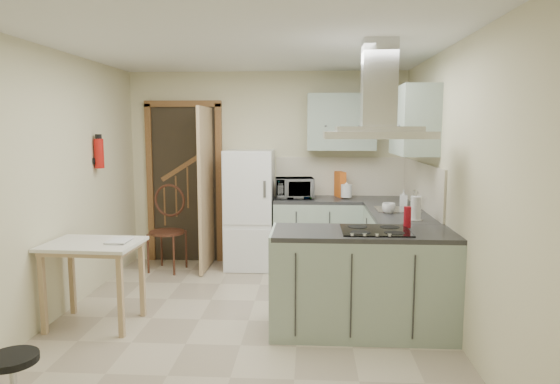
# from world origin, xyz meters

# --- Properties ---
(floor) EXTENTS (4.20, 4.20, 0.00)m
(floor) POSITION_xyz_m (0.00, 0.00, 0.00)
(floor) COLOR #BAAA90
(floor) RESTS_ON ground
(ceiling) EXTENTS (4.20, 4.20, 0.00)m
(ceiling) POSITION_xyz_m (0.00, 0.00, 2.50)
(ceiling) COLOR silver
(ceiling) RESTS_ON back_wall
(back_wall) EXTENTS (3.60, 0.00, 3.60)m
(back_wall) POSITION_xyz_m (0.00, 2.10, 1.25)
(back_wall) COLOR beige
(back_wall) RESTS_ON floor
(left_wall) EXTENTS (0.00, 4.20, 4.20)m
(left_wall) POSITION_xyz_m (-1.80, 0.00, 1.25)
(left_wall) COLOR beige
(left_wall) RESTS_ON floor
(right_wall) EXTENTS (0.00, 4.20, 4.20)m
(right_wall) POSITION_xyz_m (1.80, 0.00, 1.25)
(right_wall) COLOR beige
(right_wall) RESTS_ON floor
(doorway) EXTENTS (1.10, 0.12, 2.10)m
(doorway) POSITION_xyz_m (-1.10, 2.07, 1.05)
(doorway) COLOR brown
(doorway) RESTS_ON floor
(fridge) EXTENTS (0.60, 0.60, 1.50)m
(fridge) POSITION_xyz_m (-0.20, 1.80, 0.75)
(fridge) COLOR white
(fridge) RESTS_ON floor
(counter_back) EXTENTS (1.08, 0.60, 0.90)m
(counter_back) POSITION_xyz_m (0.66, 1.80, 0.45)
(counter_back) COLOR #9EB2A0
(counter_back) RESTS_ON floor
(counter_right) EXTENTS (0.60, 1.95, 0.90)m
(counter_right) POSITION_xyz_m (1.50, 1.12, 0.45)
(counter_right) COLOR #9EB2A0
(counter_right) RESTS_ON floor
(splashback) EXTENTS (1.68, 0.02, 0.50)m
(splashback) POSITION_xyz_m (0.96, 2.09, 1.15)
(splashback) COLOR beige
(splashback) RESTS_ON counter_back
(wall_cabinet_back) EXTENTS (0.85, 0.35, 0.70)m
(wall_cabinet_back) POSITION_xyz_m (0.95, 1.93, 1.85)
(wall_cabinet_back) COLOR #9EB2A0
(wall_cabinet_back) RESTS_ON back_wall
(wall_cabinet_right) EXTENTS (0.35, 0.90, 0.70)m
(wall_cabinet_right) POSITION_xyz_m (1.62, 0.85, 1.85)
(wall_cabinet_right) COLOR #9EB2A0
(wall_cabinet_right) RESTS_ON right_wall
(peninsula) EXTENTS (1.55, 0.65, 0.90)m
(peninsula) POSITION_xyz_m (1.02, -0.18, 0.45)
(peninsula) COLOR #9EB2A0
(peninsula) RESTS_ON floor
(hob) EXTENTS (0.58, 0.50, 0.01)m
(hob) POSITION_xyz_m (1.12, -0.18, 0.91)
(hob) COLOR black
(hob) RESTS_ON peninsula
(extractor_hood) EXTENTS (0.90, 0.55, 0.10)m
(extractor_hood) POSITION_xyz_m (1.12, -0.18, 1.72)
(extractor_hood) COLOR silver
(extractor_hood) RESTS_ON ceiling
(sink) EXTENTS (0.45, 0.40, 0.01)m
(sink) POSITION_xyz_m (1.50, 0.95, 0.91)
(sink) COLOR silver
(sink) RESTS_ON counter_right
(fire_extinguisher) EXTENTS (0.10, 0.10, 0.32)m
(fire_extinguisher) POSITION_xyz_m (-1.74, 0.90, 1.50)
(fire_extinguisher) COLOR #B2140F
(fire_extinguisher) RESTS_ON left_wall
(drop_leaf_table) EXTENTS (0.84, 0.64, 0.76)m
(drop_leaf_table) POSITION_xyz_m (-1.37, -0.18, 0.38)
(drop_leaf_table) COLOR #D7C884
(drop_leaf_table) RESTS_ON floor
(bentwood_chair) EXTENTS (0.51, 0.51, 0.97)m
(bentwood_chair) POSITION_xyz_m (-1.21, 1.58, 0.49)
(bentwood_chair) COLOR #521E1B
(bentwood_chair) RESTS_ON floor
(microwave) EXTENTS (0.50, 0.37, 0.26)m
(microwave) POSITION_xyz_m (0.37, 1.78, 1.03)
(microwave) COLOR black
(microwave) RESTS_ON counter_back
(kettle) EXTENTS (0.16, 0.16, 0.20)m
(kettle) POSITION_xyz_m (1.02, 1.78, 1.00)
(kettle) COLOR silver
(kettle) RESTS_ON counter_back
(cereal_box) EXTENTS (0.14, 0.23, 0.32)m
(cereal_box) POSITION_xyz_m (0.95, 1.95, 1.06)
(cereal_box) COLOR orange
(cereal_box) RESTS_ON counter_back
(soap_bottle) EXTENTS (0.09, 0.10, 0.18)m
(soap_bottle) POSITION_xyz_m (1.62, 1.25, 0.99)
(soap_bottle) COLOR silver
(soap_bottle) RESTS_ON counter_right
(paper_towel) EXTENTS (0.11, 0.11, 0.24)m
(paper_towel) POSITION_xyz_m (1.57, 0.33, 1.02)
(paper_towel) COLOR silver
(paper_towel) RESTS_ON counter_right
(cup) EXTENTS (0.14, 0.14, 0.11)m
(cup) POSITION_xyz_m (1.38, 0.73, 0.95)
(cup) COLOR silver
(cup) RESTS_ON counter_right
(red_bottle) EXTENTS (0.07, 0.07, 0.19)m
(red_bottle) POSITION_xyz_m (1.43, -0.00, 0.99)
(red_bottle) COLOR #A40E1B
(red_bottle) RESTS_ON peninsula
(book) EXTENTS (0.19, 0.25, 0.11)m
(book) POSITION_xyz_m (-1.23, -0.15, 0.82)
(book) COLOR maroon
(book) RESTS_ON drop_leaf_table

